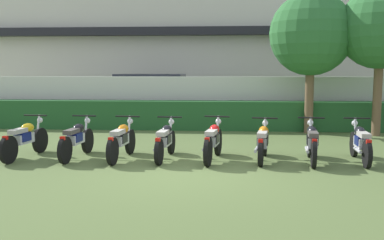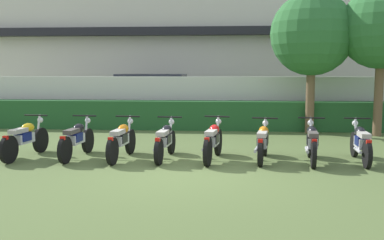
{
  "view_description": "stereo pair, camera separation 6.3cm",
  "coord_description": "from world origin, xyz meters",
  "px_view_note": "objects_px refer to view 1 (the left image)",
  "views": [
    {
      "loc": [
        0.75,
        -8.54,
        2.05
      ],
      "look_at": [
        0.0,
        1.64,
        0.89
      ],
      "focal_mm": 41.2,
      "sensor_mm": 36.0,
      "label": 1
    },
    {
      "loc": [
        0.81,
        -8.54,
        2.05
      ],
      "look_at": [
        0.0,
        1.64,
        0.89
      ],
      "focal_mm": 41.2,
      "sensor_mm": 36.0,
      "label": 2
    }
  ],
  "objects_px": {
    "tree_far_side": "(381,28)",
    "motorcycle_in_row_5": "(263,142)",
    "motorcycle_in_row_6": "(312,142)",
    "motorcycle_in_row_2": "(122,140)",
    "motorcycle_in_row_0": "(25,139)",
    "motorcycle_in_row_4": "(213,141)",
    "tree_near_inspector": "(311,35)",
    "motorcycle_in_row_1": "(77,139)",
    "motorcycle_in_row_3": "(165,140)",
    "motorcycle_in_row_7": "(360,142)",
    "parked_car": "(154,97)"
  },
  "relations": [
    {
      "from": "tree_far_side",
      "to": "motorcycle_in_row_5",
      "type": "distance_m",
      "value": 6.35
    },
    {
      "from": "motorcycle_in_row_5",
      "to": "motorcycle_in_row_6",
      "type": "bearing_deg",
      "value": -86.73
    },
    {
      "from": "tree_far_side",
      "to": "motorcycle_in_row_2",
      "type": "relative_size",
      "value": 2.4
    },
    {
      "from": "motorcycle_in_row_0",
      "to": "motorcycle_in_row_4",
      "type": "xyz_separation_m",
      "value": [
        4.4,
        0.05,
        0.0
      ]
    },
    {
      "from": "tree_near_inspector",
      "to": "motorcycle_in_row_1",
      "type": "xyz_separation_m",
      "value": [
        -6.18,
        -4.59,
        -2.73
      ]
    },
    {
      "from": "tree_far_side",
      "to": "motorcycle_in_row_0",
      "type": "bearing_deg",
      "value": -155.84
    },
    {
      "from": "motorcycle_in_row_1",
      "to": "motorcycle_in_row_6",
      "type": "height_order",
      "value": "motorcycle_in_row_6"
    },
    {
      "from": "motorcycle_in_row_2",
      "to": "motorcycle_in_row_3",
      "type": "relative_size",
      "value": 1.02
    },
    {
      "from": "tree_far_side",
      "to": "motorcycle_in_row_6",
      "type": "xyz_separation_m",
      "value": [
        -2.8,
        -4.23,
        -2.87
      ]
    },
    {
      "from": "motorcycle_in_row_4",
      "to": "motorcycle_in_row_7",
      "type": "bearing_deg",
      "value": -80.32
    },
    {
      "from": "motorcycle_in_row_1",
      "to": "motorcycle_in_row_4",
      "type": "bearing_deg",
      "value": -86.42
    },
    {
      "from": "motorcycle_in_row_0",
      "to": "motorcycle_in_row_5",
      "type": "bearing_deg",
      "value": -82.61
    },
    {
      "from": "motorcycle_in_row_3",
      "to": "motorcycle_in_row_7",
      "type": "relative_size",
      "value": 1.01
    },
    {
      "from": "motorcycle_in_row_3",
      "to": "motorcycle_in_row_4",
      "type": "distance_m",
      "value": 1.11
    },
    {
      "from": "motorcycle_in_row_7",
      "to": "motorcycle_in_row_6",
      "type": "bearing_deg",
      "value": 100.04
    },
    {
      "from": "motorcycle_in_row_4",
      "to": "motorcycle_in_row_1",
      "type": "bearing_deg",
      "value": 98.29
    },
    {
      "from": "motorcycle_in_row_0",
      "to": "motorcycle_in_row_6",
      "type": "distance_m",
      "value": 6.6
    },
    {
      "from": "motorcycle_in_row_5",
      "to": "motorcycle_in_row_7",
      "type": "relative_size",
      "value": 0.97
    },
    {
      "from": "parked_car",
      "to": "motorcycle_in_row_4",
      "type": "bearing_deg",
      "value": -69.83
    },
    {
      "from": "motorcycle_in_row_2",
      "to": "motorcycle_in_row_5",
      "type": "relative_size",
      "value": 1.06
    },
    {
      "from": "tree_near_inspector",
      "to": "motorcycle_in_row_6",
      "type": "distance_m",
      "value": 5.47
    },
    {
      "from": "tree_near_inspector",
      "to": "tree_far_side",
      "type": "bearing_deg",
      "value": -12.56
    },
    {
      "from": "parked_car",
      "to": "motorcycle_in_row_3",
      "type": "height_order",
      "value": "parked_car"
    },
    {
      "from": "parked_car",
      "to": "motorcycle_in_row_7",
      "type": "bearing_deg",
      "value": -51.29
    },
    {
      "from": "tree_far_side",
      "to": "motorcycle_in_row_2",
      "type": "height_order",
      "value": "tree_far_side"
    },
    {
      "from": "tree_near_inspector",
      "to": "tree_far_side",
      "type": "height_order",
      "value": "tree_far_side"
    },
    {
      "from": "parked_car",
      "to": "motorcycle_in_row_1",
      "type": "distance_m",
      "value": 7.96
    },
    {
      "from": "motorcycle_in_row_0",
      "to": "motorcycle_in_row_2",
      "type": "height_order",
      "value": "motorcycle_in_row_0"
    },
    {
      "from": "motorcycle_in_row_0",
      "to": "motorcycle_in_row_4",
      "type": "height_order",
      "value": "motorcycle_in_row_4"
    },
    {
      "from": "motorcycle_in_row_3",
      "to": "parked_car",
      "type": "bearing_deg",
      "value": 15.75
    },
    {
      "from": "motorcycle_in_row_2",
      "to": "motorcycle_in_row_6",
      "type": "xyz_separation_m",
      "value": [
        4.3,
        -0.02,
        0.0
      ]
    },
    {
      "from": "motorcycle_in_row_4",
      "to": "motorcycle_in_row_6",
      "type": "xyz_separation_m",
      "value": [
        2.19,
        -0.06,
        -0.0
      ]
    },
    {
      "from": "tree_near_inspector",
      "to": "motorcycle_in_row_4",
      "type": "bearing_deg",
      "value": -122.98
    },
    {
      "from": "motorcycle_in_row_5",
      "to": "motorcycle_in_row_3",
      "type": "bearing_deg",
      "value": 98.6
    },
    {
      "from": "motorcycle_in_row_2",
      "to": "motorcycle_in_row_3",
      "type": "distance_m",
      "value": 1.01
    },
    {
      "from": "motorcycle_in_row_5",
      "to": "motorcycle_in_row_6",
      "type": "height_order",
      "value": "motorcycle_in_row_6"
    },
    {
      "from": "motorcycle_in_row_3",
      "to": "motorcycle_in_row_0",
      "type": "bearing_deg",
      "value": 96.79
    },
    {
      "from": "parked_car",
      "to": "motorcycle_in_row_3",
      "type": "relative_size",
      "value": 2.42
    },
    {
      "from": "parked_car",
      "to": "motorcycle_in_row_4",
      "type": "relative_size",
      "value": 2.36
    },
    {
      "from": "motorcycle_in_row_2",
      "to": "motorcycle_in_row_3",
      "type": "bearing_deg",
      "value": -79.59
    },
    {
      "from": "motorcycle_in_row_0",
      "to": "motorcycle_in_row_4",
      "type": "distance_m",
      "value": 4.4
    },
    {
      "from": "motorcycle_in_row_0",
      "to": "motorcycle_in_row_7",
      "type": "bearing_deg",
      "value": -82.85
    },
    {
      "from": "motorcycle_in_row_3",
      "to": "motorcycle_in_row_6",
      "type": "relative_size",
      "value": 1.02
    },
    {
      "from": "tree_far_side",
      "to": "motorcycle_in_row_5",
      "type": "xyz_separation_m",
      "value": [
        -3.87,
        -4.12,
        -2.88
      ]
    },
    {
      "from": "parked_car",
      "to": "motorcycle_in_row_3",
      "type": "bearing_deg",
      "value": -77.21
    },
    {
      "from": "tree_near_inspector",
      "to": "motorcycle_in_row_1",
      "type": "bearing_deg",
      "value": -143.42
    },
    {
      "from": "motorcycle_in_row_1",
      "to": "motorcycle_in_row_5",
      "type": "distance_m",
      "value": 4.31
    },
    {
      "from": "motorcycle_in_row_0",
      "to": "motorcycle_in_row_7",
      "type": "distance_m",
      "value": 7.69
    },
    {
      "from": "motorcycle_in_row_2",
      "to": "motorcycle_in_row_7",
      "type": "xyz_separation_m",
      "value": [
        5.39,
        0.09,
        -0.0
      ]
    },
    {
      "from": "motorcycle_in_row_0",
      "to": "motorcycle_in_row_3",
      "type": "distance_m",
      "value": 3.3
    }
  ]
}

